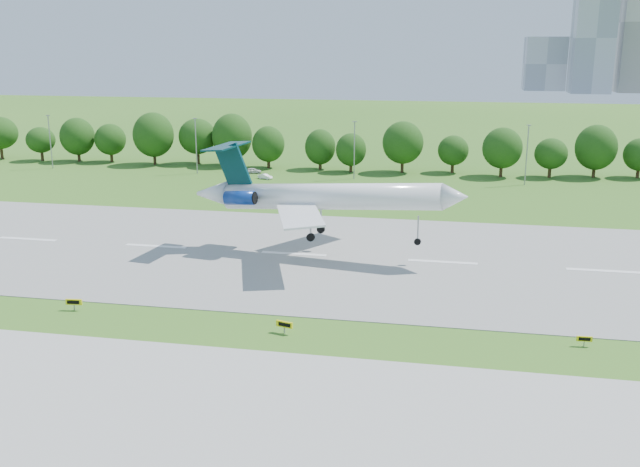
{
  "coord_description": "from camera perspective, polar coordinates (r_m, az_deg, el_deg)",
  "views": [
    {
      "loc": [
        1.05,
        -65.62,
        27.71
      ],
      "look_at": [
        -15.04,
        18.0,
        5.02
      ],
      "focal_mm": 40.0,
      "sensor_mm": 36.0,
      "label": 1
    }
  ],
  "objects": [
    {
      "name": "ground",
      "position": [
        71.24,
        9.27,
        -8.17
      ],
      "size": [
        600.0,
        600.0,
        0.0
      ],
      "primitive_type": "plane",
      "color": "#2A5B18",
      "rests_on": "ground"
    },
    {
      "name": "runway",
      "position": [
        94.76,
        9.78,
        -2.28
      ],
      "size": [
        400.0,
        45.0,
        0.08
      ],
      "primitive_type": "cube",
      "color": "gray",
      "rests_on": "ground"
    },
    {
      "name": "taxiway",
      "position": [
        55.08,
        8.63,
        -15.41
      ],
      "size": [
        400.0,
        23.0,
        0.08
      ],
      "primitive_type": "cube",
      "color": "#ADADA8",
      "rests_on": "ground"
    },
    {
      "name": "tree_line",
      "position": [
        159.09,
        10.49,
        6.9
      ],
      "size": [
        288.4,
        8.4,
        10.4
      ],
      "color": "#382314",
      "rests_on": "ground"
    },
    {
      "name": "light_poles",
      "position": [
        149.2,
        9.47,
        6.48
      ],
      "size": [
        175.9,
        0.25,
        12.19
      ],
      "color": "gray",
      "rests_on": "ground"
    },
    {
      "name": "skyline",
      "position": [
        466.88,
        23.9,
        14.03
      ],
      "size": [
        127.0,
        52.0,
        80.0
      ],
      "color": "#B2B2B7",
      "rests_on": "ground"
    },
    {
      "name": "airliner",
      "position": [
        94.63,
        -0.28,
        3.07
      ],
      "size": [
        37.83,
        27.3,
        12.31
      ],
      "rotation": [
        0.0,
        -0.06,
        -0.13
      ],
      "color": "white",
      "rests_on": "ground"
    },
    {
      "name": "taxi_sign_left",
      "position": [
        81.13,
        -19.1,
        -5.21
      ],
      "size": [
        1.8,
        0.4,
        1.26
      ],
      "rotation": [
        0.0,
        0.0,
        0.11
      ],
      "color": "gray",
      "rests_on": "ground"
    },
    {
      "name": "taxi_sign_centre",
      "position": [
        70.91,
        -2.87,
        -7.29
      ],
      "size": [
        1.79,
        0.67,
        1.26
      ],
      "rotation": [
        0.0,
        0.0,
        -0.27
      ],
      "color": "gray",
      "rests_on": "ground"
    },
    {
      "name": "taxi_sign_right",
      "position": [
        72.43,
        20.4,
        -7.92
      ],
      "size": [
        1.45,
        0.24,
        1.02
      ],
      "rotation": [
        0.0,
        0.0,
        0.04
      ],
      "color": "gray",
      "rests_on": "ground"
    },
    {
      "name": "service_vehicle_a",
      "position": [
        151.92,
        -4.41,
        4.57
      ],
      "size": [
        3.41,
        2.24,
        1.06
      ],
      "primitive_type": "imported",
      "rotation": [
        0.0,
        0.0,
        1.19
      ],
      "color": "white",
      "rests_on": "ground"
    },
    {
      "name": "service_vehicle_b",
      "position": [
        158.78,
        -5.38,
        5.03
      ],
      "size": [
        3.9,
        2.35,
        1.24
      ],
      "primitive_type": "imported",
      "rotation": [
        0.0,
        0.0,
        1.83
      ],
      "color": "silver",
      "rests_on": "ground"
    }
  ]
}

